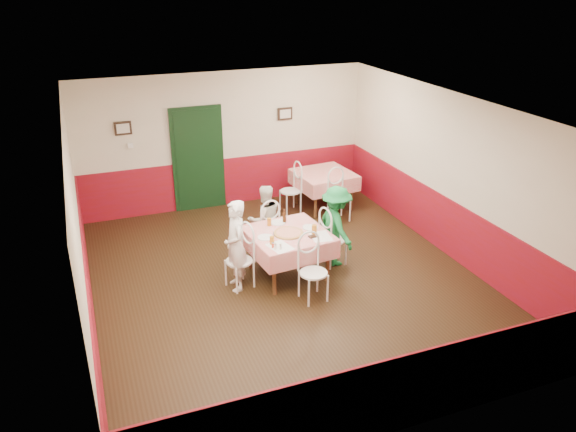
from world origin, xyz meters
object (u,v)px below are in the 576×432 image
object	(u,v)px
main_table	(288,254)
glass_c	(269,222)
chair_second_a	(290,191)
chair_second_b	(339,199)
glass_a	(272,240)
chair_right	(333,240)
diner_far	(265,220)
diner_left	(236,246)
chair_left	(239,261)
glass_b	(314,229)
diner_right	(336,226)
wallet	(312,236)
chair_near	(313,273)
pizza	(289,233)
chair_far	(266,230)
second_table	(324,190)
beer_bottle	(284,216)

from	to	relation	value
main_table	glass_c	xyz separation A→B (m)	(-0.19, 0.37, 0.45)
chair_second_a	chair_second_b	distance (m)	1.06
glass_a	chair_second_a	bearing A→B (deg)	63.48
chair_right	diner_far	xyz separation A→B (m)	(-0.93, 0.81, 0.18)
diner_left	chair_left	bearing A→B (deg)	97.70
glass_b	diner_far	xyz separation A→B (m)	(-0.46, 1.08, -0.21)
diner_left	diner_right	world-z (taller)	diner_left
glass_a	wallet	xyz separation A→B (m)	(0.68, 0.01, -0.05)
chair_near	chair_second_a	size ratio (longest dim) A/B	1.00
chair_second_b	glass_c	size ratio (longest dim) A/B	7.07
main_table	diner_right	world-z (taller)	diner_right
chair_second_b	pizza	size ratio (longest dim) A/B	1.93
chair_near	glass_a	world-z (taller)	chair_near
diner_left	chair_far	bearing A→B (deg)	141.07
second_table	beer_bottle	xyz separation A→B (m)	(-1.66, -2.06, 0.49)
pizza	beer_bottle	size ratio (longest dim) A/B	2.14
chair_left	chair_right	world-z (taller)	same
main_table	second_table	size ratio (longest dim) A/B	1.09
chair_near	beer_bottle	bearing A→B (deg)	84.84
diner_left	glass_a	bearing A→B (deg)	69.98
glass_b	pizza	bearing A→B (deg)	158.99
second_table	chair_second_a	distance (m)	0.75
beer_bottle	glass_c	bearing A→B (deg)	-175.75
chair_right	diner_far	distance (m)	1.25
glass_b	diner_right	bearing A→B (deg)	28.04
chair_near	glass_c	distance (m)	1.30
second_table	chair_right	distance (m)	2.53
chair_near	diner_left	size ratio (longest dim) A/B	0.62
chair_second_a	wallet	size ratio (longest dim) A/B	8.18
chair_second_a	beer_bottle	bearing A→B (deg)	-28.86
second_table	pizza	world-z (taller)	pizza
glass_a	chair_far	bearing A→B (deg)	75.60
chair_far	diner_right	world-z (taller)	diner_right
pizza	glass_b	world-z (taller)	glass_b
glass_a	diner_left	distance (m)	0.57
diner_left	wallet	bearing A→B (deg)	82.41
main_table	diner_left	size ratio (longest dim) A/B	0.84
pizza	glass_a	bearing A→B (deg)	-145.32
beer_bottle	diner_far	world-z (taller)	diner_far
glass_a	diner_far	xyz separation A→B (m)	(0.29, 1.19, -0.19)
chair_near	diner_far	world-z (taller)	diner_far
pizza	chair_second_a	bearing A→B (deg)	68.12
chair_near	diner_left	distance (m)	1.27
beer_bottle	chair_far	bearing A→B (deg)	110.18
pizza	diner_right	xyz separation A→B (m)	(0.90, 0.13, -0.08)
glass_c	beer_bottle	xyz separation A→B (m)	(0.27, 0.02, 0.05)
diner_far	chair_left	bearing A→B (deg)	50.39
pizza	glass_c	xyz separation A→B (m)	(-0.18, 0.41, 0.05)
chair_right	glass_c	xyz separation A→B (m)	(-1.04, 0.28, 0.37)
chair_left	chair_second_b	size ratio (longest dim) A/B	1.00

